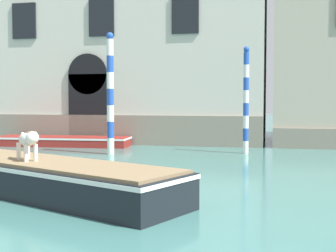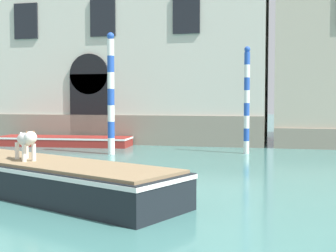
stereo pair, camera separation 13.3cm
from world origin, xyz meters
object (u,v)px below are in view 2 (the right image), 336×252
object	(u,v)px
mooring_pole_0	(111,93)
boat_foreground	(44,177)
boat_moored_near_palazzo	(65,141)
dog_on_deck	(26,140)
mooring_pole_1	(247,100)

from	to	relation	value
mooring_pole_0	boat_foreground	bearing A→B (deg)	-80.82
boat_foreground	boat_moored_near_palazzo	distance (m)	10.73
dog_on_deck	mooring_pole_0	xyz separation A→B (m)	(-0.82, 7.46, 1.10)
boat_foreground	mooring_pole_1	distance (m)	9.63
mooring_pole_1	mooring_pole_0	bearing A→B (deg)	-164.60
mooring_pole_0	dog_on_deck	bearing A→B (deg)	-83.73
boat_moored_near_palazzo	mooring_pole_1	world-z (taller)	mooring_pole_1
mooring_pole_0	mooring_pole_1	xyz separation A→B (m)	(4.91, 1.35, -0.25)
dog_on_deck	mooring_pole_1	size ratio (longest dim) A/B	0.20
boat_foreground	mooring_pole_0	bearing A→B (deg)	122.93
dog_on_deck	mooring_pole_1	world-z (taller)	mooring_pole_1
boat_foreground	dog_on_deck	size ratio (longest dim) A/B	8.66
mooring_pole_0	mooring_pole_1	size ratio (longest dim) A/B	1.12
dog_on_deck	boat_moored_near_palazzo	distance (m)	10.70
dog_on_deck	mooring_pole_0	distance (m)	7.58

